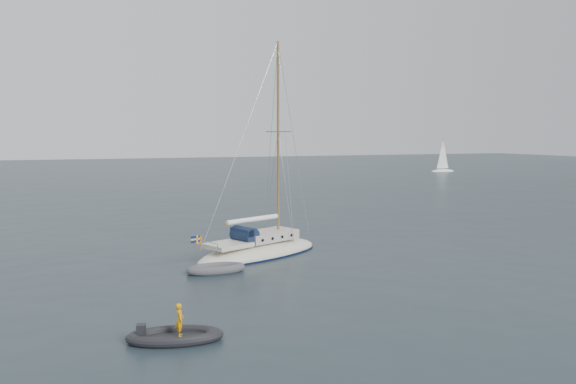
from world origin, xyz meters
name	(u,v)px	position (x,y,z in m)	size (l,w,h in m)	color
ground	(299,258)	(0.00, 0.00, 0.00)	(300.00, 300.00, 0.00)	black
sailboat	(259,239)	(-2.04, 1.29, 1.00)	(9.29, 2.78, 13.23)	white
dinghy	(216,269)	(-5.42, -1.68, 0.20)	(3.14, 1.42, 0.45)	#515156
rib	(175,335)	(-9.18, -10.72, 0.21)	(3.37, 1.53, 1.35)	black
distant_yacht_b	(443,156)	(56.46, 61.90, 3.00)	(5.30, 2.83, 7.02)	white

